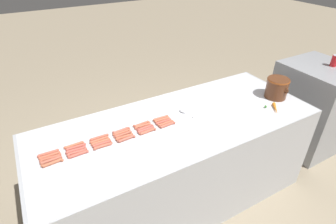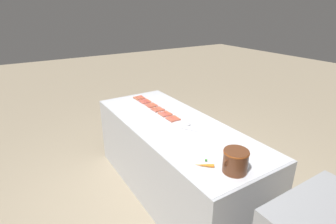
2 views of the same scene
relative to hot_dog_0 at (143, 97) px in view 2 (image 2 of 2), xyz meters
The scene contains 35 objects.
ground_plane 1.39m from the hot_dog_0, 84.28° to the left, with size 20.00×20.00×0.00m, color gray.
griddle_counter 1.13m from the hot_dog_0, 84.28° to the left, with size 0.97×2.46×0.92m.
hot_dog_0 is the anchor object (origin of this frame).
hot_dog_1 0.18m from the hot_dog_0, 90.26° to the left, with size 0.03×0.15×0.02m.
hot_dog_2 0.37m from the hot_dog_0, 90.00° to the left, with size 0.02×0.15×0.02m.
hot_dog_3 0.55m from the hot_dog_0, 90.05° to the left, with size 0.03×0.15×0.02m.
hot_dog_4 0.73m from the hot_dog_0, 90.11° to the left, with size 0.03×0.15×0.02m.
hot_dog_5 0.91m from the hot_dog_0, 90.14° to the left, with size 0.03×0.15×0.02m.
hot_dog_6 0.03m from the hot_dog_0, ahead, with size 0.02×0.15×0.02m.
hot_dog_7 0.19m from the hot_dog_0, 81.60° to the left, with size 0.03×0.15×0.02m.
hot_dog_8 0.36m from the hot_dog_0, 85.32° to the left, with size 0.02×0.15×0.02m.
hot_dog_9 0.55m from the hot_dog_0, 87.27° to the left, with size 0.03×0.15×0.02m.
hot_dog_10 0.73m from the hot_dog_0, 88.07° to the left, with size 0.03×0.15×0.02m.
hot_dog_11 0.91m from the hot_dog_0, 88.40° to the left, with size 0.03×0.15×0.02m.
hot_dog_12 0.06m from the hot_dog_0, ahead, with size 0.03×0.15×0.02m.
hot_dog_13 0.19m from the hot_dog_0, 71.86° to the left, with size 0.03×0.15×0.02m.
hot_dog_14 0.37m from the hot_dog_0, 80.94° to the left, with size 0.02×0.15×0.02m.
hot_dog_15 0.55m from the hot_dog_0, 84.19° to the left, with size 0.03×0.15×0.02m.
hot_dog_16 0.74m from the hot_dog_0, 85.39° to the left, with size 0.03×0.15×0.02m.
hot_dog_17 0.91m from the hot_dog_0, 86.47° to the left, with size 0.02×0.15×0.02m.
hot_dog_18 0.09m from the hot_dog_0, ahead, with size 0.03×0.15×0.02m.
hot_dog_19 0.20m from the hot_dog_0, 64.19° to the left, with size 0.03×0.15×0.02m.
hot_dog_20 0.38m from the hot_dog_0, 77.13° to the left, with size 0.03×0.15×0.02m.
hot_dog_21 0.55m from the hot_dog_0, 80.80° to the left, with size 0.03×0.15×0.02m.
hot_dog_22 0.73m from the hot_dog_0, 83.18° to the left, with size 0.03×0.15×0.02m.
hot_dog_23 0.91m from the hot_dog_0, 84.65° to the left, with size 0.03×0.15×0.02m.
hot_dog_24 0.12m from the hot_dog_0, ahead, with size 0.03×0.15×0.02m.
hot_dog_25 0.22m from the hot_dog_0, 57.95° to the left, with size 0.03×0.15×0.02m.
hot_dog_26 0.38m from the hot_dog_0, 72.89° to the left, with size 0.03×0.15×0.02m.
hot_dog_27 0.56m from the hot_dog_0, 77.85° to the left, with size 0.03×0.15×0.02m.
hot_dog_28 0.74m from the hot_dog_0, 81.17° to the left, with size 0.03×0.15×0.02m.
hot_dog_29 0.92m from the hot_dog_0, 82.94° to the left, with size 0.03×0.15×0.02m.
bean_pot 2.08m from the hot_dog_0, 84.36° to the left, with size 0.26×0.21×0.20m.
serving_spoon 1.18m from the hot_dog_0, 89.08° to the left, with size 0.17×0.25×0.02m.
carrot 1.91m from the hot_dog_0, 78.82° to the left, with size 0.16×0.13×0.03m.
Camera 2 is at (1.52, 2.28, 2.18)m, focal length 27.91 mm.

